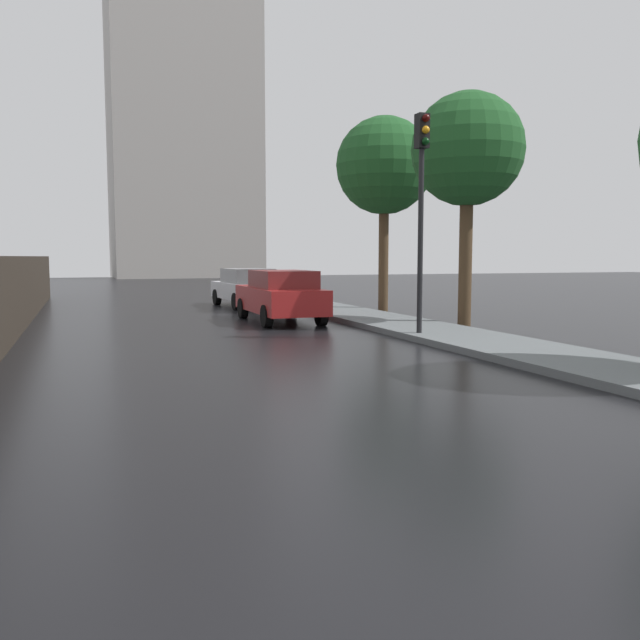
{
  "coord_description": "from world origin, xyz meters",
  "views": [
    {
      "loc": [
        -2.78,
        -2.72,
        1.86
      ],
      "look_at": [
        0.49,
        6.4,
        0.93
      ],
      "focal_mm": 37.18,
      "sensor_mm": 36.0,
      "label": 1
    }
  ],
  "objects_px": {
    "street_tree_mid": "(384,167)",
    "street_tree_near": "(468,151)",
    "traffic_light": "(422,184)",
    "car_red_near_kerb": "(280,295)",
    "car_white_mid_road": "(247,287)"
  },
  "relations": [
    {
      "from": "street_tree_mid",
      "to": "street_tree_near",
      "type": "bearing_deg",
      "value": -89.78
    },
    {
      "from": "street_tree_near",
      "to": "street_tree_mid",
      "type": "distance_m",
      "value": 5.08
    },
    {
      "from": "traffic_light",
      "to": "street_tree_near",
      "type": "relative_size",
      "value": 0.79
    },
    {
      "from": "street_tree_near",
      "to": "street_tree_mid",
      "type": "height_order",
      "value": "street_tree_mid"
    },
    {
      "from": "traffic_light",
      "to": "car_red_near_kerb",
      "type": "bearing_deg",
      "value": 111.28
    },
    {
      "from": "car_red_near_kerb",
      "to": "car_white_mid_road",
      "type": "distance_m",
      "value": 5.96
    },
    {
      "from": "car_white_mid_road",
      "to": "street_tree_mid",
      "type": "xyz_separation_m",
      "value": [
        3.89,
        -3.58,
        4.11
      ]
    },
    {
      "from": "traffic_light",
      "to": "street_tree_near",
      "type": "height_order",
      "value": "street_tree_near"
    },
    {
      "from": "street_tree_mid",
      "to": "car_white_mid_road",
      "type": "bearing_deg",
      "value": 137.37
    },
    {
      "from": "traffic_light",
      "to": "street_tree_near",
      "type": "bearing_deg",
      "value": 40.22
    },
    {
      "from": "car_white_mid_road",
      "to": "street_tree_mid",
      "type": "relative_size",
      "value": 0.67
    },
    {
      "from": "car_red_near_kerb",
      "to": "street_tree_mid",
      "type": "bearing_deg",
      "value": 29.08
    },
    {
      "from": "traffic_light",
      "to": "street_tree_near",
      "type": "xyz_separation_m",
      "value": [
        2.47,
        2.09,
        1.16
      ]
    },
    {
      "from": "car_red_near_kerb",
      "to": "street_tree_near",
      "type": "xyz_separation_m",
      "value": [
        4.34,
        -2.72,
        3.86
      ]
    },
    {
      "from": "car_white_mid_road",
      "to": "car_red_near_kerb",
      "type": "bearing_deg",
      "value": -97.05
    }
  ]
}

